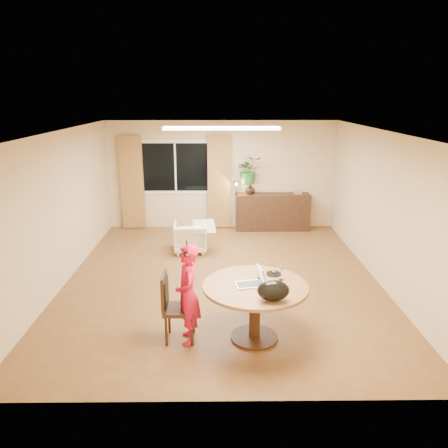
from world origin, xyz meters
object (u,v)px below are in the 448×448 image
dining_chair (180,307)px  child (188,294)px  dining_table (255,296)px  sideboard (272,212)px  armchair (190,237)px

dining_chair → child: child is taller
dining_table → sideboard: sideboard is taller
dining_table → sideboard: bearing=80.7°
sideboard → dining_chair: bearing=-110.0°
child → armchair: (-0.20, 3.49, -0.37)m
armchair → sideboard: bearing=-145.2°
dining_table → sideboard: (0.82, 4.99, -0.18)m
child → sideboard: (1.70, 5.03, -0.24)m
dining_table → child: (-0.88, -0.04, 0.06)m
child → dining_chair: bearing=-115.3°
armchair → sideboard: (1.90, 1.54, 0.13)m
dining_chair → dining_table: bearing=0.7°
dining_table → sideboard: size_ratio=0.78×
sideboard → child: bearing=-108.7°
child → sideboard: bearing=152.6°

